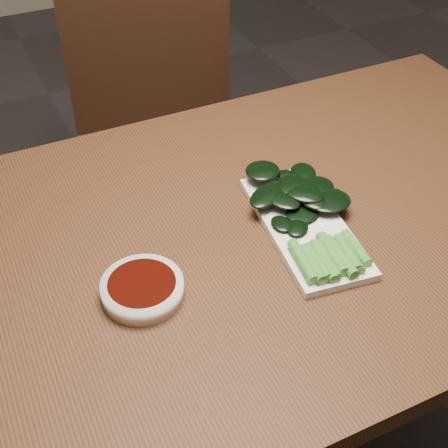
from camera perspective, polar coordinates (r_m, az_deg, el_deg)
table at (r=1.11m, az=1.85°, el=-3.18°), size 1.40×0.80×0.75m
chair_far at (r=1.77m, az=-6.15°, el=7.82°), size 0.55×0.55×0.89m
sauce_bowl at (r=0.95m, az=-7.47°, el=-5.88°), size 0.12×0.12×0.03m
serving_plate at (r=1.06m, az=7.38°, el=-0.18°), size 0.16×0.31×0.01m
gai_lan at (r=1.06m, az=7.59°, el=1.30°), size 0.19×0.32×0.03m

